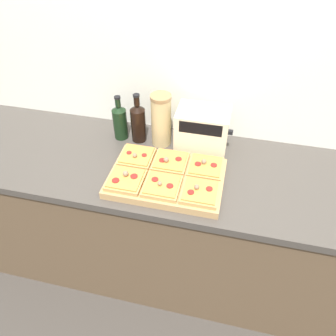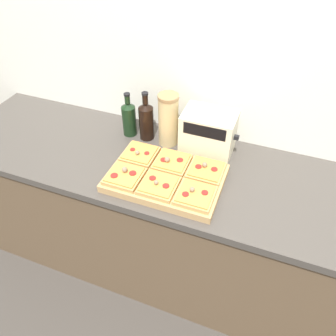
# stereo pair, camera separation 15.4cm
# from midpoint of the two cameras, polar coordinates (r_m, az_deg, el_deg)

# --- Properties ---
(ground_plane) EXTENTS (12.00, 12.00, 0.00)m
(ground_plane) POSITION_cam_midpoint_polar(r_m,az_deg,el_deg) (2.17, 1.90, -23.89)
(ground_plane) COLOR #3D3833
(wall_back) EXTENTS (6.00, 0.06, 2.50)m
(wall_back) POSITION_cam_midpoint_polar(r_m,az_deg,el_deg) (1.71, 10.69, 16.10)
(wall_back) COLOR silver
(wall_back) RESTS_ON ground_plane
(kitchen_counter) EXTENTS (2.63, 0.67, 0.89)m
(kitchen_counter) POSITION_cam_midpoint_polar(r_m,az_deg,el_deg) (1.94, 5.37, -10.22)
(kitchen_counter) COLOR brown
(kitchen_counter) RESTS_ON ground_plane
(cutting_board) EXTENTS (0.53, 0.36, 0.04)m
(cutting_board) POSITION_cam_midpoint_polar(r_m,az_deg,el_deg) (1.54, 2.45, -1.90)
(cutting_board) COLOR tan
(cutting_board) RESTS_ON kitchen_counter
(pizza_slice_back_left) EXTENTS (0.16, 0.16, 0.05)m
(pizza_slice_back_left) POSITION_cam_midpoint_polar(r_m,az_deg,el_deg) (1.62, -2.25, 2.35)
(pizza_slice_back_left) COLOR tan
(pizza_slice_back_left) RESTS_ON cutting_board
(pizza_slice_back_center) EXTENTS (0.16, 0.16, 0.05)m
(pizza_slice_back_center) POSITION_cam_midpoint_polar(r_m,az_deg,el_deg) (1.58, 3.47, 0.96)
(pizza_slice_back_center) COLOR tan
(pizza_slice_back_center) RESTS_ON cutting_board
(pizza_slice_back_right) EXTENTS (0.16, 0.16, 0.05)m
(pizza_slice_back_right) POSITION_cam_midpoint_polar(r_m,az_deg,el_deg) (1.55, 9.48, -0.50)
(pizza_slice_back_right) COLOR tan
(pizza_slice_back_right) RESTS_ON cutting_board
(pizza_slice_front_left) EXTENTS (0.16, 0.16, 0.05)m
(pizza_slice_front_left) POSITION_cam_midpoint_polar(r_m,az_deg,el_deg) (1.51, -4.71, -1.48)
(pizza_slice_front_left) COLOR tan
(pizza_slice_front_left) RESTS_ON cutting_board
(pizza_slice_front_center) EXTENTS (0.16, 0.16, 0.05)m
(pizza_slice_front_center) POSITION_cam_midpoint_polar(r_m,az_deg,el_deg) (1.46, 1.40, -3.14)
(pizza_slice_front_center) COLOR tan
(pizza_slice_front_center) RESTS_ON cutting_board
(pizza_slice_front_right) EXTENTS (0.16, 0.16, 0.05)m
(pizza_slice_front_right) POSITION_cam_midpoint_polar(r_m,az_deg,el_deg) (1.43, 7.87, -4.81)
(pizza_slice_front_right) COLOR tan
(pizza_slice_front_right) RESTS_ON cutting_board
(olive_oil_bottle) EXTENTS (0.08, 0.08, 0.25)m
(olive_oil_bottle) POSITION_cam_midpoint_polar(r_m,az_deg,el_deg) (1.79, -4.36, 8.60)
(olive_oil_bottle) COLOR black
(olive_oil_bottle) RESTS_ON kitchen_counter
(wine_bottle) EXTENTS (0.08, 0.08, 0.28)m
(wine_bottle) POSITION_cam_midpoint_polar(r_m,az_deg,el_deg) (1.75, -1.29, 8.25)
(wine_bottle) COLOR black
(wine_bottle) RESTS_ON kitchen_counter
(grain_jar_tall) EXTENTS (0.11, 0.11, 0.29)m
(grain_jar_tall) POSITION_cam_midpoint_polar(r_m,az_deg,el_deg) (1.70, 2.66, 8.28)
(grain_jar_tall) COLOR tan
(grain_jar_tall) RESTS_ON kitchen_counter
(toaster_oven) EXTENTS (0.28, 0.18, 0.23)m
(toaster_oven) POSITION_cam_midpoint_polar(r_m,az_deg,el_deg) (1.68, 9.65, 5.88)
(toaster_oven) COLOR beige
(toaster_oven) RESTS_ON kitchen_counter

